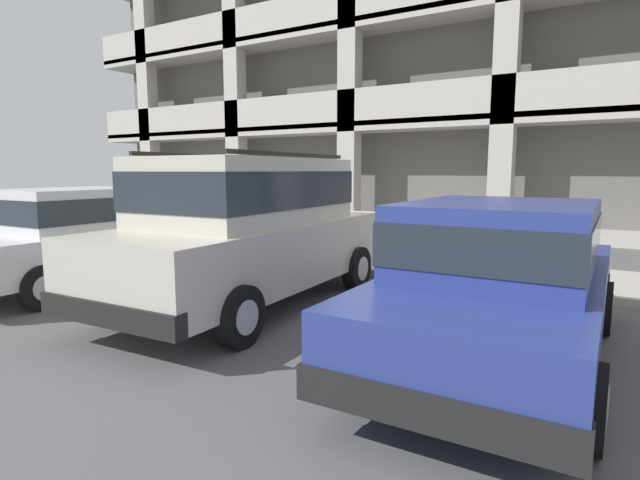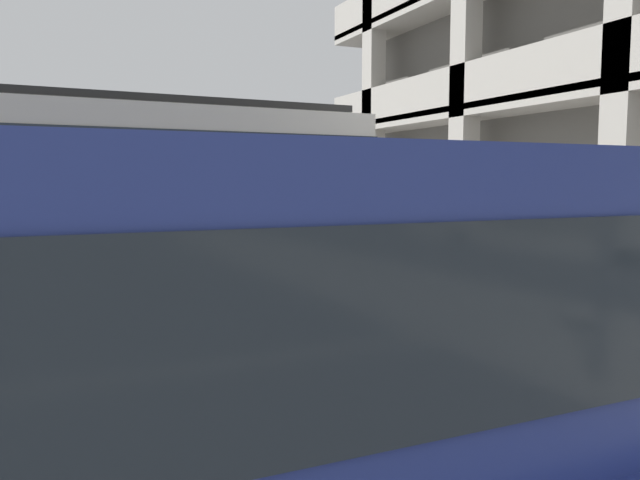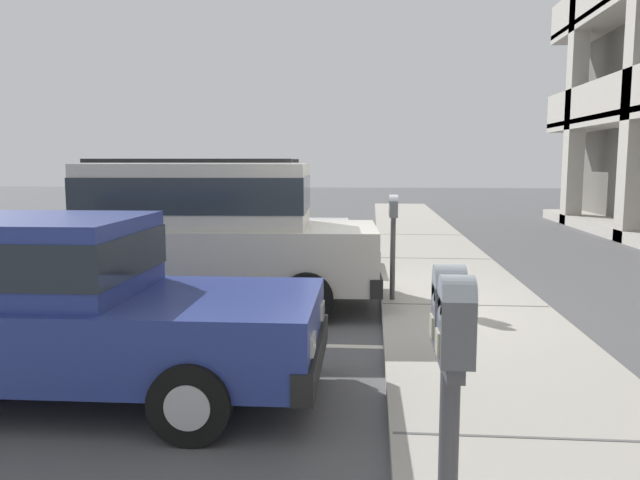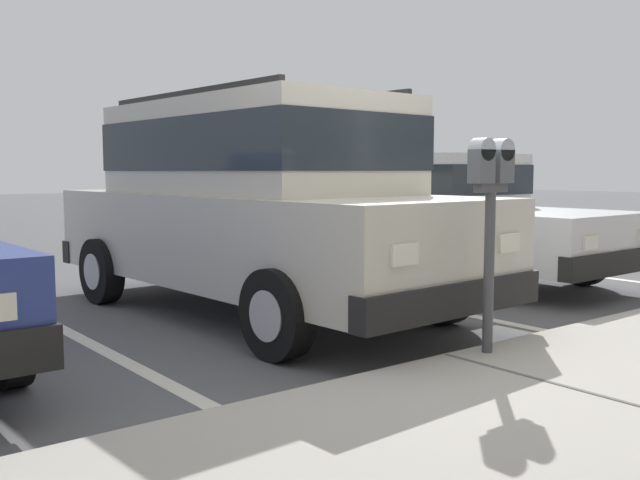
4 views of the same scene
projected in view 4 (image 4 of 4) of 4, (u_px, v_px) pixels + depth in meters
The scene contains 6 objects.
ground_plane at pixel (421, 372), 4.93m from camera, with size 80.00×80.00×0.10m.
sidewalk at pixel (594, 405), 3.90m from camera, with size 40.00×2.20×0.12m.
parking_stall_lines at pixel (122, 360), 5.05m from camera, with size 12.80×4.80×0.01m.
silver_suv at pixel (256, 198), 6.65m from camera, with size 2.19×4.87×2.03m.
red_sedan at pixel (440, 213), 8.87m from camera, with size 1.93×4.52×1.54m.
parking_meter_near at pixel (491, 194), 4.70m from camera, with size 0.35×0.12×1.43m.
Camera 4 is at (3.53, 3.36, 1.34)m, focal length 40.00 mm.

